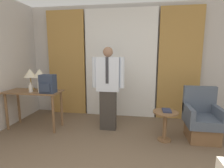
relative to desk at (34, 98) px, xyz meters
name	(u,v)px	position (x,y,z in m)	size (l,w,h in m)	color
wall_back	(121,61)	(1.67, 1.16, 0.70)	(10.00, 0.06, 2.70)	beige
curtain_sheer_center	(120,64)	(1.67, 1.03, 0.64)	(1.71, 0.06, 2.58)	white
curtain_drape_left	(67,64)	(0.30, 1.03, 0.64)	(0.94, 0.06, 2.58)	#B28442
curtain_drape_right	(179,65)	(3.04, 1.03, 0.64)	(0.94, 0.06, 2.58)	#B28442
desk	(34,98)	(0.00, 0.00, 0.00)	(1.13, 0.49, 0.79)	brown
table_lamp_left	(30,74)	(-0.10, 0.10, 0.48)	(0.26, 0.26, 0.44)	tan
table_lamp_right	(40,74)	(0.10, 0.10, 0.48)	(0.26, 0.26, 0.44)	tan
bottle_near_edge	(31,88)	(0.02, -0.11, 0.22)	(0.08, 0.08, 0.19)	silver
bottle_by_lamp	(39,86)	(0.20, -0.09, 0.25)	(0.06, 0.06, 0.28)	silver
backpack	(48,84)	(0.40, -0.12, 0.31)	(0.28, 0.23, 0.36)	#2D384C
person	(108,86)	(1.52, 0.17, 0.26)	(0.65, 0.21, 1.67)	#38332D
armchair	(202,121)	(3.27, 0.01, -0.31)	(0.58, 0.60, 0.94)	brown
side_table	(165,121)	(2.60, -0.16, -0.28)	(0.43, 0.43, 0.54)	brown
book	(167,110)	(2.62, -0.15, -0.09)	(0.14, 0.22, 0.03)	#2D334C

